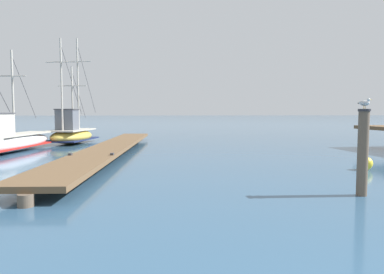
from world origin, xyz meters
name	(u,v)px	position (x,y,z in m)	size (l,w,h in m)	color
floating_dock	(111,147)	(-5.55, 16.77, 0.36)	(2.95, 19.27, 0.53)	brown
fishing_boat_1	(9,141)	(-11.06, 18.44, 0.60)	(2.79, 7.66, 5.40)	silver
fishing_boat_2	(71,133)	(-9.08, 23.32, 0.69)	(2.93, 6.85, 7.21)	gold
mooring_piling	(363,151)	(1.94, 7.62, 1.13)	(0.30, 0.30, 2.19)	brown
perched_seagull	(364,103)	(1.94, 7.62, 2.34)	(0.21, 0.38, 0.26)	gold
mooring_buoy	(366,163)	(4.32, 11.30, 0.24)	(0.49, 0.49, 0.56)	yellow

